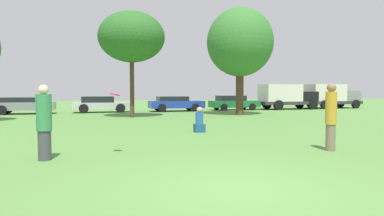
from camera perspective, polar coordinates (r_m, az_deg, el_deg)
ground_plane at (r=6.15m, az=7.88°, el=-13.03°), size 120.00×120.00×0.00m
person_thrower at (r=9.01m, az=-23.43°, el=-2.20°), size 0.36×0.36×1.83m
person_catcher at (r=10.34m, az=22.15°, el=-1.20°), size 0.31×0.31×1.90m
frisbee at (r=9.06m, az=-12.74°, el=2.22°), size 0.26×0.26×0.10m
bystander_sitting at (r=13.97m, az=1.23°, el=-2.31°), size 0.42×0.35×1.03m
tree_1 at (r=22.48m, az=-10.03°, el=11.55°), size 4.22×4.22×6.74m
tree_2 at (r=24.61m, az=8.01°, el=10.74°), size 4.65×4.65×7.52m
parked_car_grey at (r=28.06m, az=-26.30°, el=0.46°), size 4.26×2.10×1.23m
parked_car_silver at (r=28.05m, az=-14.97°, el=0.69°), size 4.48×1.90×1.27m
parked_car_blue at (r=28.76m, az=-2.79°, el=0.81°), size 4.56×2.13×1.25m
parked_car_green at (r=30.83m, az=6.90°, el=0.92°), size 4.38×2.04×1.29m
delivery_truck_black at (r=33.01m, az=15.40°, el=1.97°), size 5.76×2.45×2.32m
delivery_truck_grey at (r=36.43m, az=22.00°, el=1.97°), size 5.79×2.50×2.36m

